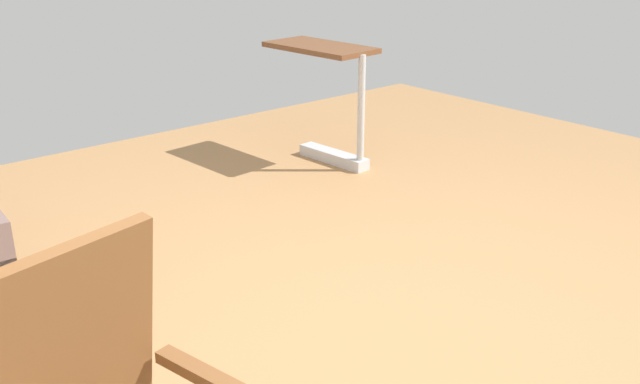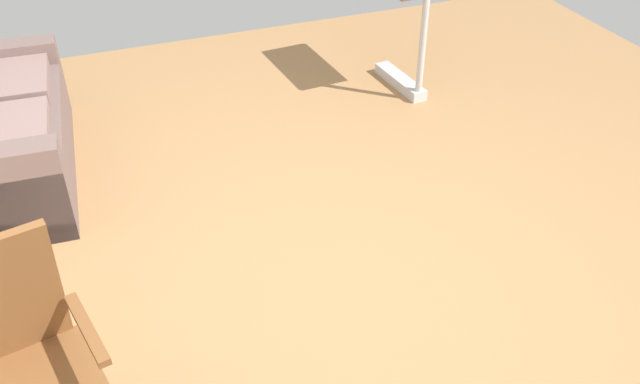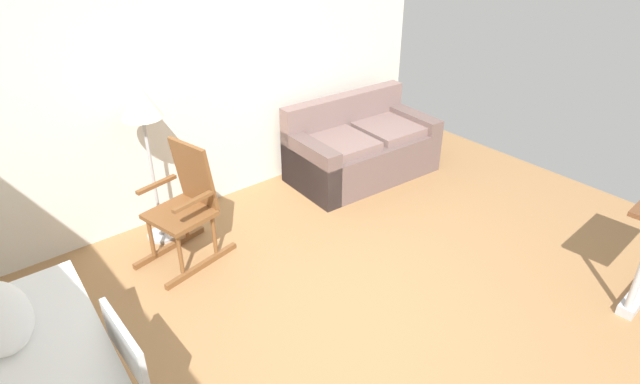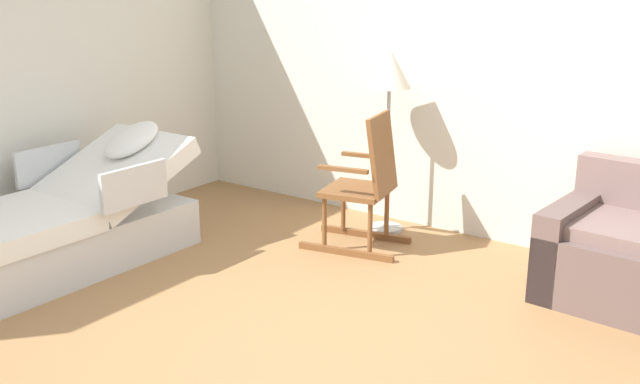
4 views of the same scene
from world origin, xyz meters
name	(u,v)px [view 2 (image 2 of 4)]	position (x,y,z in m)	size (l,w,h in m)	color
ground_plane	(371,276)	(0.00, 0.00, 0.00)	(6.88, 6.88, 0.00)	#9E7247
rocking_chair	(25,370)	(-0.50, 1.64, 0.50)	(0.84, 0.62, 1.05)	brown
overbed_table	(401,19)	(1.99, -1.13, 0.53)	(0.86, 0.46, 0.84)	#B2B5BA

